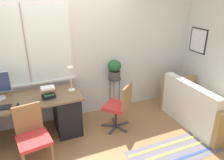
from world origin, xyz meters
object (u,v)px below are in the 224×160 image
at_px(book_stack, 48,92).
at_px(couch_loveseat, 200,108).
at_px(mouse, 18,104).
at_px(desk_lamp, 70,72).
at_px(plant_stand, 115,82).
at_px(potted_plant, 115,69).
at_px(office_chair_swivel, 119,105).
at_px(desk_chair_wooden, 32,135).

distance_m(book_stack, couch_loveseat, 2.77).
distance_m(mouse, desk_lamp, 0.96).
height_order(plant_stand, potted_plant, potted_plant).
bearing_deg(office_chair_swivel, plant_stand, -148.11).
bearing_deg(desk_lamp, plant_stand, 15.07).
height_order(desk_chair_wooden, couch_loveseat, desk_chair_wooden).
distance_m(desk_lamp, couch_loveseat, 2.50).
xyz_separation_m(book_stack, potted_plant, (1.34, 0.41, 0.07)).
xyz_separation_m(office_chair_swivel, plant_stand, (0.19, 0.64, 0.16)).
bearing_deg(potted_plant, plant_stand, -116.57).
height_order(book_stack, office_chair_swivel, book_stack).
relative_size(couch_loveseat, potted_plant, 3.94).
height_order(mouse, potted_plant, potted_plant).
relative_size(desk_chair_wooden, plant_stand, 1.22).
height_order(mouse, office_chair_swivel, office_chair_swivel).
bearing_deg(desk_chair_wooden, plant_stand, 20.52).
height_order(mouse, book_stack, book_stack).
height_order(book_stack, plant_stand, book_stack).
distance_m(desk_lamp, office_chair_swivel, 1.04).
relative_size(desk_lamp, book_stack, 1.94).
bearing_deg(potted_plant, mouse, -165.67).
bearing_deg(book_stack, desk_chair_wooden, -123.53).
xyz_separation_m(mouse, plant_stand, (1.81, 0.46, -0.13)).
bearing_deg(mouse, potted_plant, 14.33).
xyz_separation_m(desk_lamp, office_chair_swivel, (0.74, -0.39, -0.62)).
distance_m(mouse, book_stack, 0.48).
height_order(office_chair_swivel, potted_plant, potted_plant).
relative_size(desk_chair_wooden, office_chair_swivel, 1.00).
bearing_deg(plant_stand, couch_loveseat, -39.33).
bearing_deg(book_stack, couch_loveseat, -13.96).
bearing_deg(book_stack, desk_lamp, 20.62).
height_order(book_stack, potted_plant, potted_plant).
xyz_separation_m(book_stack, couch_loveseat, (2.64, -0.66, -0.55)).
xyz_separation_m(book_stack, desk_chair_wooden, (-0.34, -0.51, -0.38)).
relative_size(desk_chair_wooden, potted_plant, 2.33).
relative_size(desk_lamp, plant_stand, 0.62).
distance_m(desk_chair_wooden, couch_loveseat, 2.98).
xyz_separation_m(mouse, couch_loveseat, (3.11, -0.60, -0.47)).
height_order(mouse, desk_lamp, desk_lamp).
xyz_separation_m(office_chair_swivel, potted_plant, (0.19, 0.64, 0.45)).
relative_size(desk_lamp, desk_chair_wooden, 0.51).
xyz_separation_m(desk_lamp, plant_stand, (0.93, 0.25, -0.45)).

